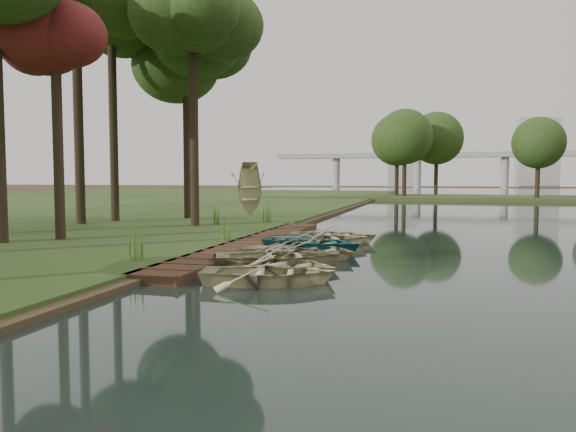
% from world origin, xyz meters
% --- Properties ---
extents(ground, '(300.00, 300.00, 0.00)m').
position_xyz_m(ground, '(0.00, 0.00, 0.00)').
color(ground, '#3D2F1D').
extents(boardwalk, '(1.60, 16.00, 0.30)m').
position_xyz_m(boardwalk, '(-1.60, 0.00, 0.15)').
color(boardwalk, '#3B2416').
rests_on(boardwalk, ground).
extents(peninsula, '(50.00, 14.00, 0.45)m').
position_xyz_m(peninsula, '(8.00, 50.00, 0.23)').
color(peninsula, '#39461F').
rests_on(peninsula, ground).
extents(far_trees, '(45.60, 5.60, 8.80)m').
position_xyz_m(far_trees, '(4.67, 50.00, 6.43)').
color(far_trees, black).
rests_on(far_trees, peninsula).
extents(bridge, '(95.90, 4.00, 8.60)m').
position_xyz_m(bridge, '(12.31, 120.00, 7.08)').
color(bridge, '#A5A5A0').
rests_on(bridge, ground).
extents(building_a, '(10.00, 8.00, 18.00)m').
position_xyz_m(building_a, '(30.00, 140.00, 9.00)').
color(building_a, '#A5A5A0').
rests_on(building_a, ground).
extents(building_b, '(8.00, 8.00, 12.00)m').
position_xyz_m(building_b, '(-5.00, 145.00, 6.00)').
color(building_b, '#A5A5A0').
rests_on(building_b, ground).
extents(rowboat_0, '(3.87, 3.13, 0.71)m').
position_xyz_m(rowboat_0, '(1.21, -7.05, 0.40)').
color(rowboat_0, '#C4BD8E').
rests_on(rowboat_0, water).
extents(rowboat_1, '(3.93, 3.31, 0.70)m').
position_xyz_m(rowboat_1, '(1.18, -5.68, 0.40)').
color(rowboat_1, '#C4BD8E').
rests_on(rowboat_1, water).
extents(rowboat_2, '(4.54, 3.94, 0.79)m').
position_xyz_m(rowboat_2, '(0.74, -4.50, 0.44)').
color(rowboat_2, '#C4BD8E').
rests_on(rowboat_2, water).
extents(rowboat_3, '(4.01, 3.39, 0.71)m').
position_xyz_m(rowboat_3, '(0.74, -3.18, 0.40)').
color(rowboat_3, '#C4BD8E').
rests_on(rowboat_3, water).
extents(rowboat_4, '(3.83, 3.36, 0.66)m').
position_xyz_m(rowboat_4, '(1.28, -2.13, 0.38)').
color(rowboat_4, '#C4BD8E').
rests_on(rowboat_4, water).
extents(rowboat_5, '(4.38, 3.64, 0.78)m').
position_xyz_m(rowboat_5, '(0.94, -0.80, 0.44)').
color(rowboat_5, '#2C747A').
rests_on(rowboat_5, water).
extents(rowboat_6, '(4.48, 3.95, 0.77)m').
position_xyz_m(rowboat_6, '(0.99, 0.55, 0.44)').
color(rowboat_6, '#C4BD8E').
rests_on(rowboat_6, water).
extents(rowboat_7, '(3.78, 2.80, 0.75)m').
position_xyz_m(rowboat_7, '(1.12, 2.13, 0.43)').
color(rowboat_7, '#C4BD8E').
rests_on(rowboat_7, water).
extents(rowboat_8, '(3.55, 3.03, 0.62)m').
position_xyz_m(rowboat_8, '(1.03, 2.91, 0.36)').
color(rowboat_8, '#C4BD8E').
rests_on(rowboat_8, water).
extents(stored_rowboat, '(4.04, 3.98, 0.69)m').
position_xyz_m(stored_rowboat, '(-5.38, 10.51, 0.64)').
color(stored_rowboat, '#C4BD8E').
rests_on(stored_rowboat, bank).
extents(tree_2, '(3.56, 3.56, 9.35)m').
position_xyz_m(tree_2, '(-9.09, -1.50, 8.01)').
color(tree_2, black).
rests_on(tree_2, bank).
extents(tree_4, '(4.55, 4.55, 11.42)m').
position_xyz_m(tree_4, '(-6.53, 5.53, 9.69)').
color(tree_4, black).
rests_on(tree_4, bank).
extents(tree_5, '(5.78, 5.78, 13.37)m').
position_xyz_m(tree_5, '(-12.20, 7.31, 11.14)').
color(tree_5, black).
rests_on(tree_5, bank).
extents(tree_6, '(4.98, 4.98, 11.14)m').
position_xyz_m(tree_6, '(-9.18, 10.28, 9.26)').
color(tree_6, black).
rests_on(tree_6, bank).
extents(reeds_0, '(0.60, 0.60, 1.11)m').
position_xyz_m(reeds_0, '(-3.33, -5.51, 0.85)').
color(reeds_0, '#3F661E').
rests_on(reeds_0, bank).
extents(reeds_1, '(0.60, 0.60, 0.99)m').
position_xyz_m(reeds_1, '(-2.60, -0.34, 0.79)').
color(reeds_1, '#3F661E').
rests_on(reeds_1, bank).
extents(reeds_2, '(0.60, 0.60, 0.97)m').
position_xyz_m(reeds_2, '(-5.64, 6.24, 0.78)').
color(reeds_2, '#3F661E').
rests_on(reeds_2, bank).
extents(reeds_3, '(0.60, 0.60, 1.07)m').
position_xyz_m(reeds_3, '(-3.72, 8.66, 0.84)').
color(reeds_3, '#3F661E').
rests_on(reeds_3, bank).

